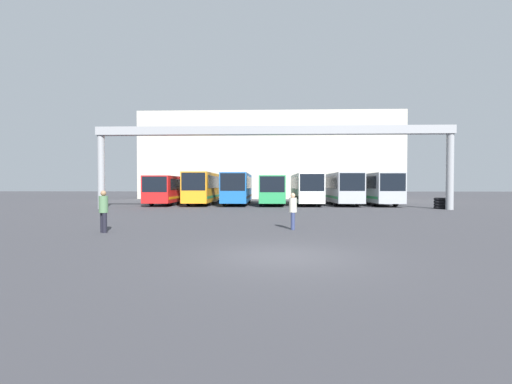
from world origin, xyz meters
TOP-DOWN VIEW (x-y plane):
  - ground_plane at (0.00, 0.00)m, footprint 200.00×200.00m
  - building_backdrop at (0.00, 46.54)m, footprint 39.80×12.00m
  - overhead_gantry at (0.00, 19.18)m, footprint 30.22×0.80m
  - bus_slot_0 at (-10.88, 26.90)m, footprint 2.57×11.21m
  - bus_slot_1 at (-7.26, 27.27)m, footprint 2.46×11.96m
  - bus_slot_2 at (-3.63, 26.73)m, footprint 2.52×10.87m
  - bus_slot_3 at (0.00, 26.62)m, footprint 2.50×10.66m
  - bus_slot_4 at (3.63, 26.55)m, footprint 2.45×10.51m
  - bus_slot_5 at (7.26, 26.76)m, footprint 2.51×10.93m
  - bus_slot_6 at (10.88, 26.46)m, footprint 2.53×10.34m
  - pedestrian_near_center at (0.73, 5.91)m, footprint 0.35×0.35m
  - pedestrian_mid_right at (-7.54, 4.62)m, footprint 0.38×0.38m
  - tire_stack at (14.57, 20.24)m, footprint 1.04×1.04m

SIDE VIEW (x-z plane):
  - ground_plane at x=0.00m, z-range 0.00..0.00m
  - tire_stack at x=14.57m, z-range 0.00..0.96m
  - pedestrian_near_center at x=0.73m, z-range 0.05..1.75m
  - pedestrian_mid_right at x=-7.54m, z-range 0.06..1.88m
  - bus_slot_0 at x=-10.88m, z-range 0.23..3.19m
  - bus_slot_3 at x=0.00m, z-range 0.23..3.20m
  - bus_slot_4 at x=3.63m, z-range 0.24..3.42m
  - bus_slot_6 at x=10.88m, z-range 0.24..3.47m
  - bus_slot_5 at x=7.26m, z-range 0.25..3.50m
  - bus_slot_2 at x=-3.63m, z-range 0.25..3.50m
  - bus_slot_1 at x=-7.26m, z-range 0.25..3.57m
  - overhead_gantry at x=0.00m, z-range 2.42..9.46m
  - building_backdrop at x=0.00m, z-range 0.00..13.12m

